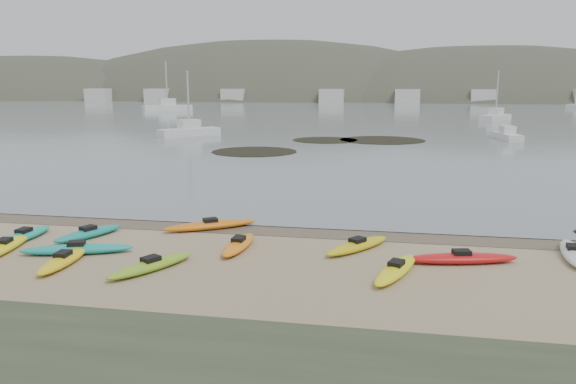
# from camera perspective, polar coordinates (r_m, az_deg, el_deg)

# --- Properties ---
(ground) EXTENTS (600.00, 600.00, 0.00)m
(ground) POSITION_cam_1_polar(r_m,az_deg,el_deg) (23.10, 0.00, -3.65)
(ground) COLOR tan
(ground) RESTS_ON ground
(wet_sand) EXTENTS (60.00, 60.00, 0.00)m
(wet_sand) POSITION_cam_1_polar(r_m,az_deg,el_deg) (22.81, -0.14, -3.83)
(wet_sand) COLOR brown
(wet_sand) RESTS_ON ground
(water) EXTENTS (1200.00, 1200.00, 0.00)m
(water) POSITION_cam_1_polar(r_m,az_deg,el_deg) (322.04, 9.95, 9.85)
(water) COLOR slate
(water) RESTS_ON ground
(kayaks) EXTENTS (20.76, 8.18, 0.34)m
(kayaks) POSITION_cam_1_polar(r_m,az_deg,el_deg) (19.91, -7.15, -5.65)
(kayaks) COLOR #FFF315
(kayaks) RESTS_ON ground
(kelp_mats) EXTENTS (18.66, 20.00, 0.04)m
(kelp_mats) POSITION_cam_1_polar(r_m,az_deg,el_deg) (55.18, 4.53, 4.95)
(kelp_mats) COLOR black
(kelp_mats) RESTS_ON water
(moored_boats) EXTENTS (97.27, 85.96, 1.40)m
(moored_boats) POSITION_cam_1_polar(r_m,az_deg,el_deg) (103.43, 4.80, 8.09)
(moored_boats) COLOR silver
(moored_boats) RESTS_ON ground
(far_hills) EXTENTS (550.00, 135.00, 80.00)m
(far_hills) POSITION_cam_1_polar(r_m,az_deg,el_deg) (219.88, 19.78, 4.71)
(far_hills) COLOR #384235
(far_hills) RESTS_ON ground
(far_town) EXTENTS (199.00, 5.00, 4.00)m
(far_town) POSITION_cam_1_polar(r_m,az_deg,el_deg) (167.02, 11.34, 9.51)
(far_town) COLOR beige
(far_town) RESTS_ON ground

